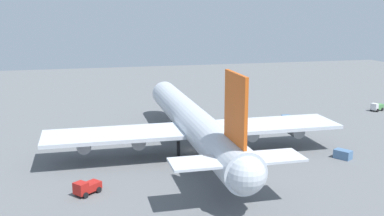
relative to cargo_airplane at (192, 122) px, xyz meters
name	(u,v)px	position (x,y,z in m)	size (l,w,h in m)	color
ground_plane	(192,150)	(0.32, 0.00, -6.02)	(276.34, 276.34, 0.00)	slate
cargo_airplane	(192,122)	(0.00, 0.00, 0.00)	(69.09, 58.68, 19.61)	silver
pushback_tractor	(377,107)	(23.07, -59.65, -4.83)	(3.41, 4.38, 2.30)	silver
cargo_loader	(87,187)	(-18.14, 21.54, -4.85)	(4.33, 4.60, 2.30)	#B21E19
cargo_container_fore	(343,154)	(-12.15, -27.14, -5.16)	(3.73, 3.34, 1.72)	#4C729E
cargo_container_aft	(287,119)	(17.19, -29.13, -5.18)	(3.22, 2.57, 1.68)	#4C729E
safety_cone_nose	(178,114)	(31.41, -3.71, -5.67)	(0.49, 0.49, 0.71)	orange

